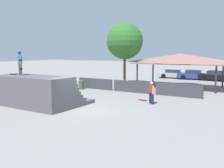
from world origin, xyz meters
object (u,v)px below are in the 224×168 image
object	(u,v)px
tree_beside_pavilion	(125,41)
parked_car_silver	(174,74)
skateboard_on_ground	(143,100)
parked_car_blue	(194,75)
skater_on_deck	(20,61)
skateboard_on_deck	(13,74)
parked_car_black	(217,76)
bystander_walking	(152,92)
trash_bin	(81,85)

from	to	relation	value
tree_beside_pavilion	parked_car_silver	xyz separation A→B (m)	(2.58, 9.66, -4.24)
skateboard_on_ground	parked_car_blue	xyz separation A→B (m)	(-0.35, 17.15, 0.54)
skater_on_deck	skateboard_on_ground	distance (m)	9.18
skateboard_on_deck	parked_car_black	size ratio (longest dim) A/B	0.20
skateboard_on_deck	bystander_walking	world-z (taller)	skateboard_on_deck
skater_on_deck	tree_beside_pavilion	world-z (taller)	tree_beside_pavilion
trash_bin	parked_car_black	bearing A→B (deg)	55.69
parked_car_silver	parked_car_black	size ratio (longest dim) A/B	1.03
tree_beside_pavilion	parked_car_black	xyz separation A→B (m)	(8.29, 9.25, -4.24)
trash_bin	parked_car_silver	distance (m)	15.85
bystander_walking	skateboard_on_ground	world-z (taller)	bystander_walking
tree_beside_pavilion	parked_car_blue	size ratio (longest dim) A/B	1.52
skateboard_on_ground	parked_car_black	distance (m)	17.18
skateboard_on_ground	tree_beside_pavilion	distance (m)	10.78
skater_on_deck	trash_bin	size ratio (longest dim) A/B	1.93
skater_on_deck	bystander_walking	distance (m)	9.30
trash_bin	parked_car_silver	bearing A→B (deg)	73.90
skater_on_deck	parked_car_black	size ratio (longest dim) A/B	0.38
tree_beside_pavilion	skateboard_on_deck	bearing A→B (deg)	-96.38
tree_beside_pavilion	parked_car_blue	distance (m)	11.66
tree_beside_pavilion	parked_car_black	distance (m)	13.12
bystander_walking	parked_car_black	xyz separation A→B (m)	(1.50, 17.75, -0.27)
parked_car_blue	skateboard_on_deck	bearing A→B (deg)	-115.87
trash_bin	parked_car_blue	size ratio (longest dim) A/B	0.19
skater_on_deck	parked_car_blue	bearing A→B (deg)	103.73
skateboard_on_ground	parked_car_blue	distance (m)	17.16
tree_beside_pavilion	trash_bin	xyz separation A→B (m)	(-1.82, -5.56, -4.42)
parked_car_black	skateboard_on_ground	bearing A→B (deg)	-92.43
skateboard_on_deck	tree_beside_pavilion	world-z (taller)	tree_beside_pavilion
bystander_walking	tree_beside_pavilion	bearing A→B (deg)	-7.68
bystander_walking	parked_car_silver	world-z (taller)	bystander_walking
skateboard_on_deck	parked_car_silver	size ratio (longest dim) A/B	0.19
skater_on_deck	trash_bin	bearing A→B (deg)	126.19
parked_car_silver	parked_car_black	world-z (taller)	same
skateboard_on_deck	bystander_walking	xyz separation A→B (m)	(8.29, 4.94, -1.22)
bystander_walking	trash_bin	xyz separation A→B (m)	(-8.60, 2.94, -0.45)
skateboard_on_ground	parked_car_black	size ratio (longest dim) A/B	0.18
skateboard_on_ground	tree_beside_pavilion	bearing A→B (deg)	141.01
skateboard_on_deck	skateboard_on_ground	size ratio (longest dim) A/B	1.10
skateboard_on_deck	skateboard_on_ground	world-z (taller)	skateboard_on_deck
skateboard_on_ground	parked_car_black	world-z (taller)	parked_car_black
skateboard_on_ground	tree_beside_pavilion	size ratio (longest dim) A/B	0.11
bystander_walking	skateboard_on_ground	bearing A→B (deg)	6.51
skater_on_deck	parked_car_black	distance (m)	24.50
skater_on_deck	bystander_walking	world-z (taller)	skater_on_deck
skateboard_on_deck	parked_car_black	bearing A→B (deg)	74.40
skateboard_on_deck	tree_beside_pavilion	xyz separation A→B (m)	(1.50, 13.44, 2.75)
skateboard_on_deck	tree_beside_pavilion	size ratio (longest dim) A/B	0.13
bystander_walking	trash_bin	bearing A→B (deg)	24.84
skateboard_on_deck	bystander_walking	size ratio (longest dim) A/B	0.55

